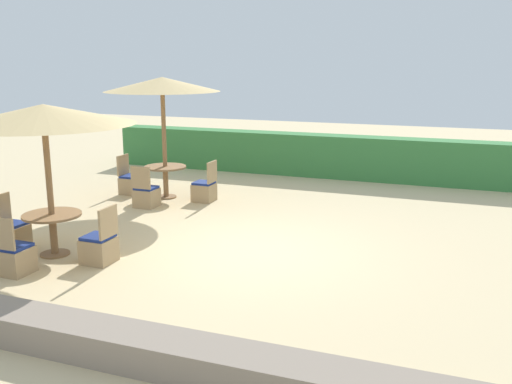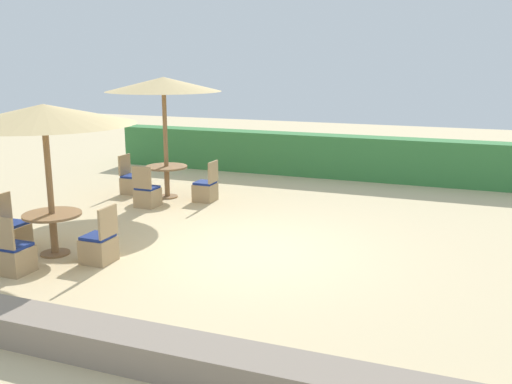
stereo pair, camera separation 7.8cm
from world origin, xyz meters
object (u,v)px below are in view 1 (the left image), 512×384
object	(u,v)px
patio_chair_back_left_west	(131,183)
patio_chair_front_left_west	(11,233)
patio_chair_back_left_south	(146,195)
round_table_front_left	(53,224)
patio_chair_front_left_south	(14,257)
patio_chair_front_left_east	(100,247)
parasol_back_left	(162,85)
round_table_back_left	(165,174)
patio_chair_back_left_east	(205,190)
parasol_front_left	(43,115)

from	to	relation	value
patio_chair_back_left_west	patio_chair_front_left_west	distance (m)	4.25
patio_chair_back_left_south	round_table_front_left	size ratio (longest dim) A/B	0.98
patio_chair_back_left_west	patio_chair_front_left_south	bearing A→B (deg)	13.77
patio_chair_back_left_west	round_table_front_left	xyz separation A→B (m)	(1.25, -4.25, 0.27)
patio_chair_front_left_south	patio_chair_front_left_east	world-z (taller)	same
patio_chair_front_left_west	patio_chair_front_left_east	distance (m)	1.85
patio_chair_front_left_south	patio_chair_front_left_west	xyz separation A→B (m)	(-0.93, 0.93, 0.00)
parasol_back_left	round_table_back_left	size ratio (longest dim) A/B	2.87
round_table_back_left	patio_chair_back_left_west	size ratio (longest dim) A/B	1.04
round_table_front_left	patio_chair_back_left_west	bearing A→B (deg)	106.40
round_table_front_left	patio_chair_front_left_south	distance (m)	0.95
patio_chair_front_left_west	patio_chair_back_left_east	bearing A→B (deg)	158.32
round_table_back_left	parasol_front_left	world-z (taller)	parasol_front_left
patio_chair_front_left_east	patio_chair_front_left_south	bearing A→B (deg)	133.20
round_table_back_left	patio_chair_front_left_east	world-z (taller)	patio_chair_front_left_east
round_table_back_left	patio_chair_back_left_south	size ratio (longest dim) A/B	1.04
parasol_back_left	patio_chair_back_left_west	size ratio (longest dim) A/B	2.98
round_table_back_left	round_table_front_left	bearing A→B (deg)	-86.45
patio_chair_back_left_south	patio_chair_back_left_east	size ratio (longest dim) A/B	1.00
patio_chair_back_left_south	patio_chair_back_left_east	world-z (taller)	same
patio_chair_back_left_east	patio_chair_front_left_east	world-z (taller)	same
patio_chair_back_left_east	round_table_front_left	bearing A→B (deg)	169.92
parasol_front_left	round_table_front_left	size ratio (longest dim) A/B	3.04
patio_chair_front_left_south	patio_chair_back_left_west	bearing A→B (deg)	103.77
round_table_back_left	patio_chair_back_left_south	xyz separation A→B (m)	(0.04, -0.94, -0.30)
round_table_back_left	round_table_front_left	distance (m)	4.21
patio_chair_back_left_south	parasol_front_left	world-z (taller)	parasol_front_left
round_table_front_left	patio_chair_back_left_south	bearing A→B (deg)	93.94
patio_chair_back_left_south	parasol_back_left	bearing A→B (deg)	92.20
patio_chair_back_left_west	patio_chair_back_left_east	bearing A→B (deg)	88.24
patio_chair_back_left_west	round_table_front_left	distance (m)	4.44
round_table_front_left	patio_chair_front_left_south	xyz separation A→B (m)	(0.01, -0.91, -0.27)
parasol_back_left	patio_chair_back_left_south	size ratio (longest dim) A/B	2.98
round_table_back_left	patio_chair_front_left_south	distance (m)	5.13
parasol_front_left	patio_chair_front_left_south	world-z (taller)	parasol_front_left
parasol_front_left	patio_chair_front_left_south	distance (m)	2.24
parasol_back_left	parasol_front_left	world-z (taller)	parasol_back_left
patio_chair_back_left_south	round_table_front_left	bearing A→B (deg)	-86.06
round_table_front_left	patio_chair_front_left_east	bearing A→B (deg)	-3.28
patio_chair_front_left_south	patio_chair_front_left_west	distance (m)	1.32
patio_chair_front_left_west	patio_chair_back_left_south	bearing A→B (deg)	168.01
round_table_front_left	patio_chair_back_left_east	bearing A→B (deg)	79.92
patio_chair_front_left_west	parasol_front_left	bearing A→B (deg)	88.84
patio_chair_back_left_west	patio_chair_back_left_south	size ratio (longest dim) A/B	1.00
round_table_front_left	patio_chair_front_left_east	xyz separation A→B (m)	(0.93, -0.05, -0.27)
patio_chair_front_left_west	round_table_back_left	bearing A→B (deg)	171.13
patio_chair_front_left_east	round_table_front_left	bearing A→B (deg)	86.72
parasol_back_left	patio_chair_front_left_east	bearing A→B (deg)	-74.34
patio_chair_back_left_south	parasol_front_left	distance (m)	3.86
parasol_back_left	parasol_front_left	bearing A→B (deg)	-86.45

